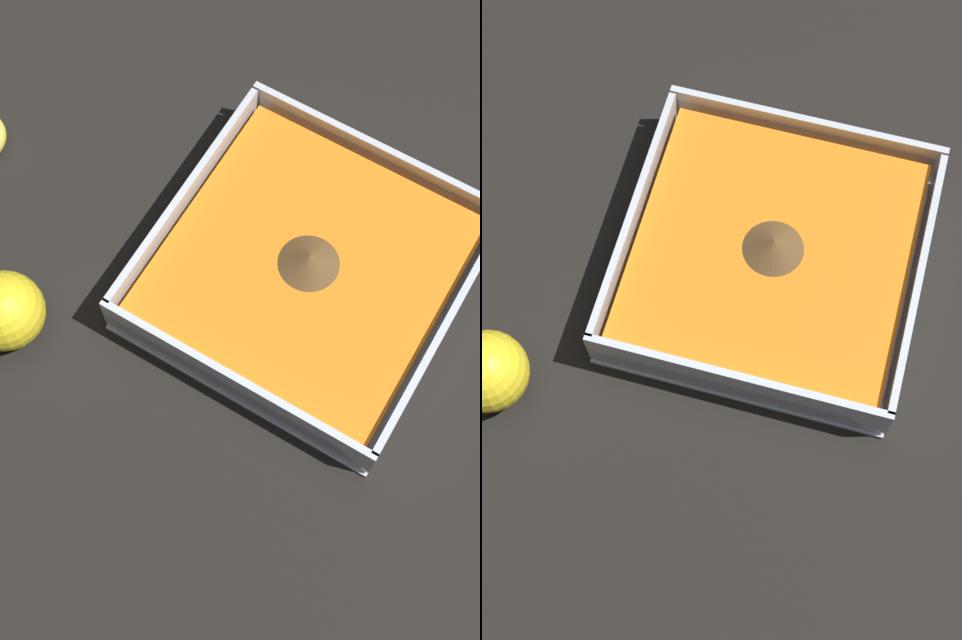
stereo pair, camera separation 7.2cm
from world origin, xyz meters
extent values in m
plane|color=black|center=(0.00, 0.00, 0.00)|extent=(4.00, 4.00, 0.00)
cube|color=silver|center=(-0.02, 0.00, 0.00)|extent=(0.25, 0.25, 0.01)
cube|color=silver|center=(-0.02, 0.12, 0.03)|extent=(0.25, 0.01, 0.04)
cube|color=silver|center=(-0.02, -0.12, 0.03)|extent=(0.25, 0.01, 0.04)
cube|color=silver|center=(0.10, 0.00, 0.03)|extent=(0.01, 0.23, 0.04)
cube|color=silver|center=(-0.14, 0.00, 0.03)|extent=(0.01, 0.23, 0.04)
cube|color=orange|center=(-0.02, 0.00, 0.02)|extent=(0.22, 0.22, 0.03)
cone|color=brown|center=(-0.02, 0.00, 0.05)|extent=(0.05, 0.05, 0.02)
sphere|color=yellow|center=(-0.21, -0.16, 0.03)|extent=(0.07, 0.07, 0.07)
camera|label=1|loc=(0.09, -0.30, 0.70)|focal=50.00mm
camera|label=2|loc=(0.03, -0.32, 0.70)|focal=50.00mm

